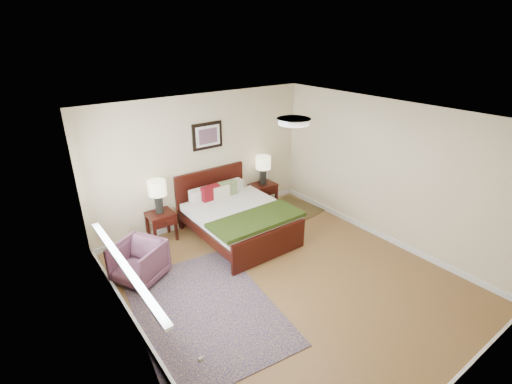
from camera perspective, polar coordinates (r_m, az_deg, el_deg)
floor at (r=5.89m, az=4.83°, el=-13.25°), size 5.00×5.00×0.00m
back_wall at (r=7.15m, az=-8.15°, el=4.82°), size 4.50×0.04×2.50m
front_wall at (r=4.04m, az=30.33°, el=-14.51°), size 4.50×0.04×2.50m
left_wall at (r=4.26m, az=-18.37°, el=-10.08°), size 0.04×5.00×2.50m
right_wall at (r=6.84m, az=19.55°, el=2.80°), size 0.04×5.00×2.50m
ceiling at (r=4.83m, az=5.85°, el=11.21°), size 4.50×5.00×0.02m
window at (r=4.80m, az=-20.77°, el=-4.68°), size 0.11×2.72×1.32m
ceil_fixture at (r=4.83m, az=5.84°, el=10.81°), size 0.44×0.44×0.08m
bed at (r=6.73m, az=-3.00°, el=-3.25°), size 1.62×1.95×1.05m
wall_art at (r=7.03m, az=-7.47°, el=8.56°), size 0.62×0.05×0.50m
nightstand_left at (r=6.86m, az=-14.38°, el=-4.08°), size 0.46×0.41×0.54m
nightstand_right at (r=7.94m, az=1.14°, el=-0.11°), size 0.53×0.40×0.53m
lamp_left at (r=6.65m, az=-14.92°, el=0.12°), size 0.31×0.31×0.61m
lamp_right at (r=7.72m, az=1.12°, el=4.12°), size 0.31×0.31×0.61m
armchair at (r=5.97m, az=-17.57°, el=-10.17°), size 0.93×0.92×0.63m
rug_persian at (r=5.39m, az=-7.83°, el=-17.42°), size 2.05×2.68×0.01m
rug_navy at (r=8.07m, az=6.07°, el=-2.36°), size 0.84×1.15×0.01m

